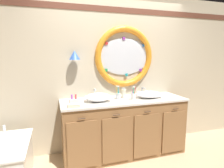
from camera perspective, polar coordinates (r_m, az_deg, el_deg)
ground_plane at (r=3.11m, az=4.41°, el=-22.20°), size 14.00×14.00×0.00m
back_wall_assembly at (r=3.23m, az=0.99°, el=3.93°), size 6.40×0.26×2.60m
vanity_counter at (r=3.13m, az=3.64°, el=-12.69°), size 1.97×0.66×0.91m
sink_basin_left at (r=2.82m, az=-4.18°, el=-4.00°), size 0.41×0.41×0.13m
sink_basin_right at (r=3.13m, az=11.22°, el=-3.10°), size 0.43×0.43×0.11m
faucet_set_left at (r=3.07m, az=-5.28°, el=-3.07°), size 0.21×0.13×0.16m
faucet_set_right at (r=3.35m, az=9.15°, el=-2.23°), size 0.22×0.14×0.14m
toothbrush_holder_left at (r=2.96m, az=1.85°, el=-3.58°), size 0.09×0.09×0.22m
toothbrush_holder_right at (r=2.95m, az=6.48°, el=-3.61°), size 0.09×0.09×0.22m
soap_dispenser at (r=3.04m, az=3.52°, el=-2.83°), size 0.07×0.07×0.18m
folded_hand_towel at (r=2.60m, az=-11.51°, el=-6.39°), size 0.17×0.12×0.04m
toiletry_basket at (r=2.84m, az=-11.45°, el=-4.84°), size 0.13×0.11×0.12m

